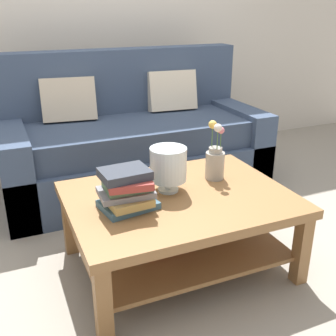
{
  "coord_description": "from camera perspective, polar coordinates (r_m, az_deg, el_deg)",
  "views": [
    {
      "loc": [
        -0.85,
        -2.14,
        1.39
      ],
      "look_at": [
        -0.02,
        -0.22,
        0.54
      ],
      "focal_mm": 43.59,
      "sensor_mm": 36.0,
      "label": 1
    }
  ],
  "objects": [
    {
      "name": "ground_plane",
      "position": [
        2.69,
        -1.45,
        -9.14
      ],
      "size": [
        10.0,
        10.0,
        0.0
      ],
      "primitive_type": "plane",
      "color": "gray"
    },
    {
      "name": "couch",
      "position": [
        3.27,
        -4.96,
        3.58
      ],
      "size": [
        2.0,
        0.9,
        1.06
      ],
      "color": "#384760",
      "rests_on": "ground"
    },
    {
      "name": "glass_hurricane_vase",
      "position": [
        2.16,
        0.04,
        0.41
      ],
      "size": [
        0.2,
        0.2,
        0.25
      ],
      "color": "silver",
      "rests_on": "coffee_table"
    },
    {
      "name": "book_stack_main",
      "position": [
        2.0,
        -5.74,
        -3.07
      ],
      "size": [
        0.29,
        0.26,
        0.21
      ],
      "color": "#3D6075",
      "rests_on": "coffee_table"
    },
    {
      "name": "flower_pitcher",
      "position": [
        2.36,
        6.6,
        1.11
      ],
      "size": [
        0.11,
        0.11,
        0.34
      ],
      "color": "#9E998E",
      "rests_on": "coffee_table"
    },
    {
      "name": "back_wall",
      "position": [
        3.89,
        -11.43,
        20.98
      ],
      "size": [
        6.4,
        0.12,
        2.7
      ],
      "primitive_type": "cube",
      "color": "beige",
      "rests_on": "ground"
    },
    {
      "name": "coffee_table",
      "position": [
        2.23,
        1.4,
        -6.67
      ],
      "size": [
        1.17,
        0.88,
        0.44
      ],
      "color": "olive",
      "rests_on": "ground"
    }
  ]
}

